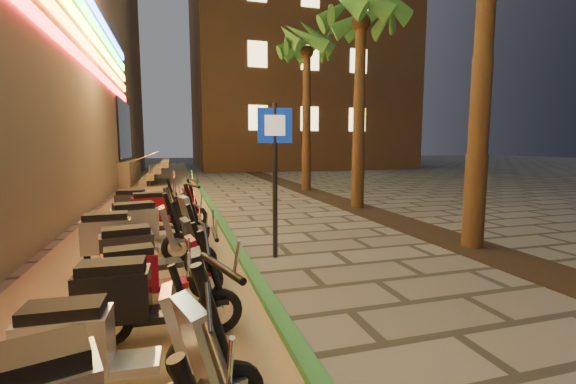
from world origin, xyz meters
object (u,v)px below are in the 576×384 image
object	(u,v)px
scooter_4	(140,297)
scooter_10	(161,209)
scooter_11	(142,205)
scooter_3	(99,344)
scooter_5	(150,273)
scooter_8	(150,224)
scooter_6	(146,252)
scooter_7	(125,237)
pedestrian_sign	(275,159)
scooter_9	(150,220)

from	to	relation	value
scooter_4	scooter_10	bearing A→B (deg)	91.20
scooter_11	scooter_3	bearing A→B (deg)	-83.89
scooter_5	scooter_8	distance (m)	2.54
scooter_3	scooter_5	bearing A→B (deg)	83.18
scooter_11	scooter_6	bearing A→B (deg)	-80.65
scooter_5	scooter_7	xyz separation A→B (m)	(-0.48, 1.74, 0.08)
pedestrian_sign	scooter_5	xyz separation A→B (m)	(-2.02, -1.66, -1.31)
scooter_9	scooter_10	size ratio (longest dim) A/B	0.85
scooter_7	scooter_8	distance (m)	0.87
scooter_5	scooter_10	bearing A→B (deg)	80.75
scooter_9	scooter_7	bearing A→B (deg)	-85.22
scooter_3	scooter_5	size ratio (longest dim) A/B	1.02
scooter_4	scooter_8	world-z (taller)	scooter_8
scooter_5	scooter_7	bearing A→B (deg)	96.12
pedestrian_sign	scooter_11	distance (m)	4.56
scooter_9	scooter_11	world-z (taller)	scooter_11
scooter_5	scooter_8	bearing A→B (deg)	83.62
scooter_6	scooter_8	world-z (taller)	scooter_8
scooter_3	scooter_8	size ratio (longest dim) A/B	0.84
scooter_10	scooter_3	bearing A→B (deg)	-103.80
scooter_7	scooter_9	bearing A→B (deg)	76.73
pedestrian_sign	scooter_9	distance (m)	3.17
scooter_8	scooter_11	bearing A→B (deg)	80.96
scooter_9	scooter_10	bearing A→B (deg)	91.01
scooter_7	scooter_11	size ratio (longest dim) A/B	1.03
scooter_7	scooter_10	distance (m)	2.69
scooter_5	scooter_11	bearing A→B (deg)	85.88
scooter_3	scooter_7	xyz separation A→B (m)	(-0.21, 3.47, 0.07)
scooter_7	scooter_9	distance (m)	1.78
scooter_4	scooter_8	size ratio (longest dim) A/B	0.90
pedestrian_sign	scooter_4	size ratio (longest dim) A/B	1.68
scooter_11	scooter_10	bearing A→B (deg)	-57.20
scooter_5	scooter_9	size ratio (longest dim) A/B	1.00
pedestrian_sign	scooter_8	size ratio (longest dim) A/B	1.51
scooter_10	scooter_6	bearing A→B (deg)	-102.69
scooter_7	scooter_11	distance (m)	3.52
scooter_5	scooter_11	distance (m)	5.29
pedestrian_sign	scooter_10	xyz separation A→B (m)	(-2.02, 2.73, -1.23)
scooter_3	scooter_7	world-z (taller)	scooter_7
scooter_5	scooter_10	size ratio (longest dim) A/B	0.85
pedestrian_sign	scooter_8	world-z (taller)	pedestrian_sign
scooter_7	scooter_10	xyz separation A→B (m)	(0.48, 2.65, -0.00)
scooter_4	scooter_8	xyz separation A→B (m)	(-0.09, 3.43, 0.06)
scooter_6	scooter_7	distance (m)	1.03
scooter_10	scooter_8	bearing A→B (deg)	-105.19
scooter_8	scooter_6	bearing A→B (deg)	-105.05
scooter_4	scooter_10	distance (m)	5.28
scooter_9	scooter_11	xyz separation A→B (m)	(-0.27, 1.77, 0.06)
scooter_6	scooter_7	bearing A→B (deg)	101.88
scooter_3	scooter_9	world-z (taller)	scooter_3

